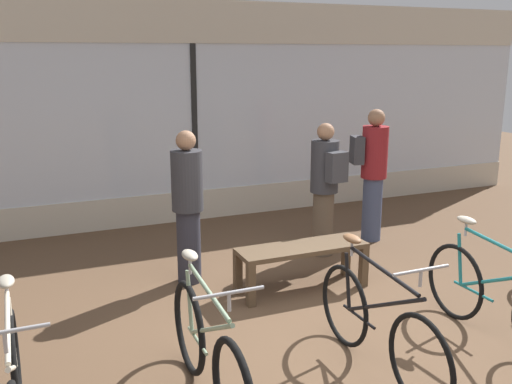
{
  "coord_description": "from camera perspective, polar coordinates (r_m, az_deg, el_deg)",
  "views": [
    {
      "loc": [
        -2.41,
        -3.92,
        2.47
      ],
      "look_at": [
        0.0,
        1.8,
        0.95
      ],
      "focal_mm": 40.0,
      "sensor_mm": 36.0,
      "label": 1
    }
  ],
  "objects": [
    {
      "name": "customer_by_window",
      "position": [
        7.02,
        6.92,
        0.65
      ],
      "size": [
        0.38,
        0.51,
        1.65
      ],
      "color": "brown",
      "rests_on": "ground_plane"
    },
    {
      "name": "shop_back_wall",
      "position": [
        8.45,
        -6.25,
        8.03
      ],
      "size": [
        12.0,
        0.08,
        3.2
      ],
      "color": "beige",
      "rests_on": "ground_plane"
    },
    {
      "name": "bicycle_left",
      "position": [
        4.2,
        -4.8,
        -15.73
      ],
      "size": [
        0.46,
        1.73,
        1.05
      ],
      "color": "black",
      "rests_on": "ground_plane"
    },
    {
      "name": "bicycle_right",
      "position": [
        5.42,
        22.9,
        -9.78
      ],
      "size": [
        0.46,
        1.78,
        1.04
      ],
      "color": "black",
      "rests_on": "ground_plane"
    },
    {
      "name": "bicycle_center",
      "position": [
        4.67,
        12.04,
        -12.9
      ],
      "size": [
        0.46,
        1.72,
        1.04
      ],
      "color": "black",
      "rests_on": "ground_plane"
    },
    {
      "name": "customer_near_rack",
      "position": [
        6.17,
        -6.85,
        -1.23
      ],
      "size": [
        0.48,
        0.48,
        1.68
      ],
      "color": "#2D2D38",
      "rests_on": "ground_plane"
    },
    {
      "name": "customer_mid_floor",
      "position": [
        7.68,
        11.57,
        2.1
      ],
      "size": [
        0.54,
        0.42,
        1.76
      ],
      "color": "#424C6B",
      "rests_on": "ground_plane"
    },
    {
      "name": "ground_plane",
      "position": [
        5.22,
        7.95,
        -14.6
      ],
      "size": [
        24.0,
        24.0,
        0.0
      ],
      "primitive_type": "plane",
      "color": "brown"
    },
    {
      "name": "display_bench",
      "position": [
        6.08,
        4.61,
        -6.18
      ],
      "size": [
        1.4,
        0.44,
        0.49
      ],
      "color": "brown",
      "rests_on": "ground_plane"
    }
  ]
}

